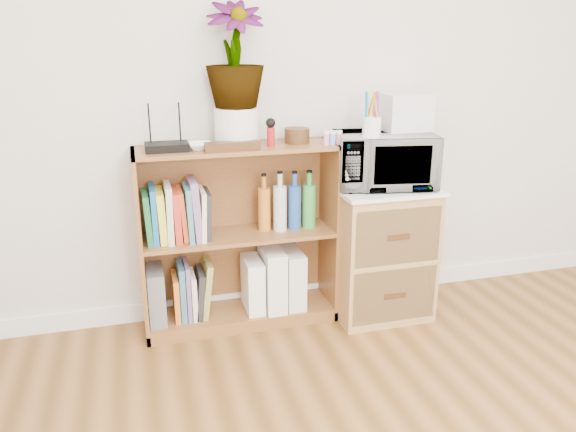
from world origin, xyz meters
name	(u,v)px	position (x,y,z in m)	size (l,w,h in m)	color
skirting_board	(296,293)	(0.00, 2.24, 0.05)	(4.00, 0.02, 0.10)	white
bookshelf	(239,238)	(-0.35, 2.10, 0.47)	(1.00, 0.30, 0.95)	brown
wicker_unit	(378,251)	(0.40, 2.02, 0.35)	(0.50, 0.45, 0.70)	#9E7542
microwave	(384,160)	(0.40, 2.02, 0.86)	(0.49, 0.33, 0.27)	white
pen_cup	(372,127)	(0.29, 1.94, 1.04)	(0.09, 0.09, 0.10)	white
small_appliance	(405,112)	(0.54, 2.08, 1.09)	(0.24, 0.20, 0.19)	silver
router	(167,147)	(-0.68, 2.08, 0.97)	(0.20, 0.14, 0.04)	black
white_bowl	(199,146)	(-0.53, 2.07, 0.97)	(0.13, 0.13, 0.03)	white
plant_pot	(237,127)	(-0.34, 2.12, 1.04)	(0.22, 0.22, 0.18)	white
potted_plant	(235,55)	(-0.34, 2.12, 1.38)	(0.27, 0.27, 0.49)	#317A32
trinket_box	(232,146)	(-0.39, 2.00, 0.97)	(0.26, 0.06, 0.04)	#3B1F10
kokeshi_doll	(271,137)	(-0.19, 2.06, 1.00)	(0.04, 0.04, 0.09)	maroon
wooden_bowl	(297,136)	(-0.04, 2.11, 0.99)	(0.13, 0.13, 0.07)	#38210F
paint_jars	(333,139)	(0.12, 2.01, 0.98)	(0.12, 0.04, 0.06)	#D37594
file_box	(156,295)	(-0.78, 2.10, 0.21)	(0.08, 0.22, 0.28)	slate
magazine_holder_left	(253,284)	(-0.28, 2.09, 0.21)	(0.09, 0.22, 0.28)	white
magazine_holder_mid	(272,278)	(-0.18, 2.09, 0.24)	(0.10, 0.26, 0.33)	white
magazine_holder_right	(292,277)	(-0.07, 2.09, 0.22)	(0.10, 0.25, 0.31)	silver
cookbooks	(177,213)	(-0.65, 2.10, 0.63)	(0.32, 0.20, 0.30)	#1B6635
liquor_bottles	(301,201)	(-0.02, 2.10, 0.65)	(0.46, 0.07, 0.31)	#C37124
lower_books	(191,291)	(-0.61, 2.10, 0.20)	(0.20, 0.19, 0.30)	orange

